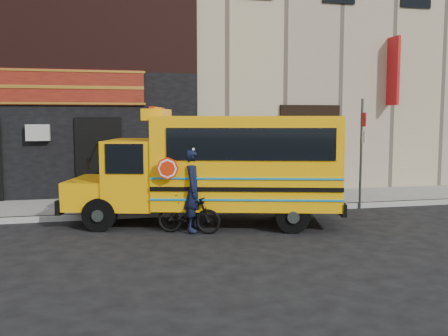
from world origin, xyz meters
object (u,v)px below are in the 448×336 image
(school_bus, at_px, (220,165))
(sign_pole, at_px, (361,149))
(cyclist, at_px, (194,192))
(bicycle, at_px, (189,214))

(school_bus, height_order, sign_pole, sign_pole)
(school_bus, distance_m, cyclist, 1.26)
(school_bus, relative_size, cyclist, 3.69)
(sign_pole, bearing_deg, bicycle, -159.77)
(bicycle, bearing_deg, cyclist, -42.77)
(school_bus, xyz_separation_m, bicycle, (-0.93, -0.88, -1.05))
(school_bus, bearing_deg, cyclist, -133.93)
(bicycle, bearing_deg, school_bus, -22.56)
(school_bus, height_order, bicycle, school_bus)
(sign_pole, relative_size, cyclist, 1.67)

